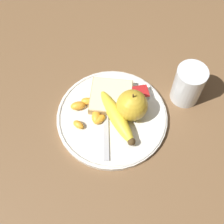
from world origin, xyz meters
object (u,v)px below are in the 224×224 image
Objects in this scene: banana at (117,117)px; jam_packet at (139,94)px; plate at (112,117)px; juice_glass at (188,85)px; apple at (132,105)px; bread_slice at (111,97)px; fork at (106,115)px.

banana reaches higher than jam_packet.
plate is 0.03m from banana.
banana is at bearing -57.14° from plate.
juice_glass is 2.38× the size of jam_packet.
bread_slice is (-0.04, 0.05, -0.03)m from apple.
fork is at bearing 177.01° from apple.
juice_glass is 0.65× the size of banana.
apple is 0.67× the size of bread_slice.
bread_slice is 0.64× the size of fork.
apple reaches higher than jam_packet.
plate is at bearing -171.29° from juice_glass.
banana is (0.01, -0.01, 0.02)m from plate.
banana is 0.82× the size of fork.
apple reaches higher than fork.
banana is 1.29× the size of bread_slice.
plate is 1.37× the size of fork.
jam_packet reaches higher than fork.
apple reaches higher than bread_slice.
juice_glass is at bearing -6.47° from jam_packet.
jam_packet is (0.09, 0.04, 0.01)m from fork.
juice_glass is 0.21m from fork.
apple is 0.43× the size of fork.
fork is (-0.01, 0.00, 0.01)m from plate.
fork is (-0.02, 0.02, -0.01)m from banana.
plate is at bearing -93.95° from fork.
juice_glass is 0.12m from jam_packet.
plate is 0.09m from jam_packet.
apple is at bearing -83.87° from fork.
plate is 0.05m from bread_slice.
apple is (-0.14, -0.03, 0.00)m from juice_glass.
apple is at bearing -48.47° from bread_slice.
plate is 1.66× the size of banana.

